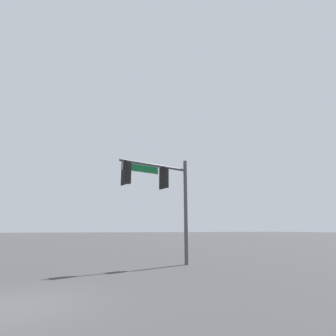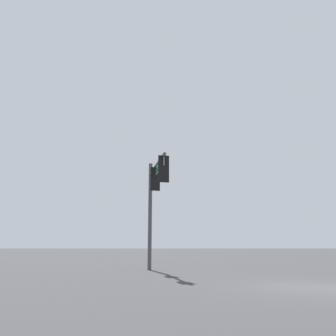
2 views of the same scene
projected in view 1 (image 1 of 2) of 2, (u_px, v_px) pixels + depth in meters
ground_plane at (13, 308)px, 6.65m from camera, size 400.00×400.00×0.00m
signal_pole_near at (163, 188)px, 14.94m from camera, size 4.42×1.23×6.10m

